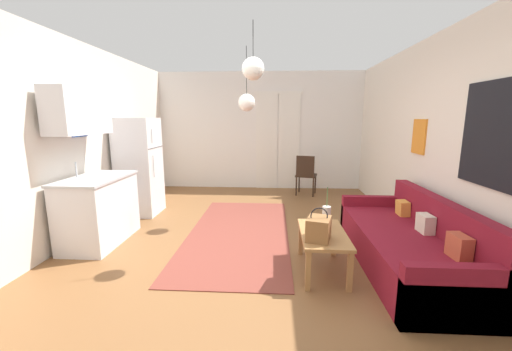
# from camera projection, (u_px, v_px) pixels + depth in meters

# --- Properties ---
(ground_plane) EXTENTS (5.26, 8.06, 0.10)m
(ground_plane) POSITION_uv_depth(u_px,v_px,m) (245.00, 261.00, 3.67)
(ground_plane) COLOR brown
(wall_back) EXTENTS (4.86, 0.13, 2.68)m
(wall_back) POSITION_uv_depth(u_px,v_px,m) (261.00, 132.00, 7.12)
(wall_back) COLOR white
(wall_back) RESTS_ON ground_plane
(wall_right) EXTENTS (0.12, 7.66, 2.68)m
(wall_right) POSITION_uv_depth(u_px,v_px,m) (465.00, 147.00, 3.27)
(wall_right) COLOR silver
(wall_right) RESTS_ON ground_plane
(wall_left) EXTENTS (0.12, 7.66, 2.68)m
(wall_left) POSITION_uv_depth(u_px,v_px,m) (41.00, 144.00, 3.55)
(wall_left) COLOR silver
(wall_left) RESTS_ON ground_plane
(area_rug) EXTENTS (1.41, 3.09, 0.01)m
(area_rug) POSITION_uv_depth(u_px,v_px,m) (239.00, 232.00, 4.43)
(area_rug) COLOR brown
(area_rug) RESTS_ON ground_plane
(couch) EXTENTS (0.89, 2.19, 0.78)m
(couch) POSITION_uv_depth(u_px,v_px,m) (411.00, 246.00, 3.37)
(couch) COLOR maroon
(couch) RESTS_ON ground_plane
(coffee_table) EXTENTS (0.48, 0.88, 0.44)m
(coffee_table) POSITION_uv_depth(u_px,v_px,m) (323.00, 238.00, 3.27)
(coffee_table) COLOR #A87542
(coffee_table) RESTS_ON ground_plane
(bamboo_vase) EXTENTS (0.09, 0.09, 0.47)m
(bamboo_vase) POSITION_uv_depth(u_px,v_px,m) (326.00, 217.00, 3.38)
(bamboo_vase) COLOR beige
(bamboo_vase) RESTS_ON coffee_table
(handbag) EXTENTS (0.29, 0.32, 0.33)m
(handbag) POSITION_uv_depth(u_px,v_px,m) (319.00, 228.00, 3.05)
(handbag) COLOR brown
(handbag) RESTS_ON coffee_table
(refrigerator) EXTENTS (0.64, 0.64, 1.65)m
(refrigerator) POSITION_uv_depth(u_px,v_px,m) (139.00, 167.00, 5.22)
(refrigerator) COLOR white
(refrigerator) RESTS_ON ground_plane
(kitchen_counter) EXTENTS (0.62, 1.10, 2.01)m
(kitchen_counter) POSITION_uv_depth(u_px,v_px,m) (94.00, 187.00, 3.98)
(kitchen_counter) COLOR silver
(kitchen_counter) RESTS_ON ground_plane
(accent_chair) EXTENTS (0.51, 0.49, 0.87)m
(accent_chair) POSITION_uv_depth(u_px,v_px,m) (306.00, 173.00, 6.52)
(accent_chair) COLOR black
(accent_chair) RESTS_ON ground_plane
(pendant_lamp_near) EXTENTS (0.25, 0.25, 0.63)m
(pendant_lamp_near) POSITION_uv_depth(u_px,v_px,m) (253.00, 69.00, 3.36)
(pendant_lamp_near) COLOR black
(pendant_lamp_far) EXTENTS (0.26, 0.26, 0.94)m
(pendant_lamp_far) POSITION_uv_depth(u_px,v_px,m) (247.00, 102.00, 4.59)
(pendant_lamp_far) COLOR black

